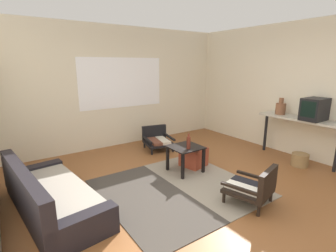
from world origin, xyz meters
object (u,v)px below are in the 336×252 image
at_px(couch, 49,197).
at_px(ottoman_orange, 194,157).
at_px(armchair_striped_foreground, 254,187).
at_px(glass_bottle, 189,142).
at_px(crt_television, 315,109).
at_px(wicker_basket, 300,160).
at_px(clay_vase, 281,108).
at_px(console_shelf, 300,123).
at_px(coffee_table, 185,152).
at_px(armchair_by_window, 157,139).

relative_size(couch, ottoman_orange, 5.00).
xyz_separation_m(armchair_striped_foreground, glass_bottle, (-0.12, 1.25, 0.32)).
xyz_separation_m(crt_television, wicker_basket, (-0.24, 0.02, -0.94)).
xyz_separation_m(couch, glass_bottle, (2.19, -0.13, 0.38)).
bearing_deg(crt_television, clay_vase, 89.73).
bearing_deg(couch, glass_bottle, -3.43).
distance_m(ottoman_orange, console_shelf, 2.18).
xyz_separation_m(coffee_table, armchair_by_window, (0.26, 1.35, -0.14)).
relative_size(console_shelf, glass_bottle, 5.78).
distance_m(armchair_by_window, console_shelf, 2.93).
relative_size(crt_television, glass_bottle, 1.81).
relative_size(coffee_table, armchair_by_window, 0.77).
xyz_separation_m(clay_vase, glass_bottle, (-2.22, 0.26, -0.41)).
height_order(couch, armchair_striped_foreground, couch).
relative_size(armchair_striped_foreground, clay_vase, 2.03).
xyz_separation_m(couch, coffee_table, (2.23, -0.01, 0.16)).
distance_m(ottoman_orange, clay_vase, 2.12).
distance_m(console_shelf, glass_bottle, 2.33).
bearing_deg(coffee_table, crt_television, -25.56).
bearing_deg(armchair_by_window, armchair_striped_foreground, -93.64).
bearing_deg(ottoman_orange, coffee_table, -158.25).
bearing_deg(couch, wicker_basket, -13.93).
bearing_deg(wicker_basket, glass_bottle, 155.44).
xyz_separation_m(coffee_table, crt_television, (2.18, -1.04, 0.70)).
distance_m(glass_bottle, wicker_basket, 2.22).
bearing_deg(crt_television, couch, 166.54).
relative_size(console_shelf, clay_vase, 4.56).
relative_size(coffee_table, armchair_striped_foreground, 0.78).
relative_size(clay_vase, wicker_basket, 1.14).
bearing_deg(clay_vase, console_shelf, -90.00).
bearing_deg(glass_bottle, coffee_table, 74.32).
xyz_separation_m(console_shelf, crt_television, (-0.00, -0.24, 0.30)).
distance_m(armchair_striped_foreground, ottoman_orange, 1.50).
distance_m(couch, console_shelf, 4.52).
xyz_separation_m(ottoman_orange, clay_vase, (1.90, -0.49, 0.81)).
bearing_deg(console_shelf, couch, 169.57).
bearing_deg(couch, armchair_by_window, 28.21).
distance_m(armchair_by_window, ottoman_orange, 1.23).
bearing_deg(ottoman_orange, armchair_striped_foreground, -97.72).
height_order(coffee_table, clay_vase, clay_vase).
height_order(coffee_table, console_shelf, console_shelf).
xyz_separation_m(armchair_by_window, console_shelf, (1.92, -2.15, 0.53)).
distance_m(crt_television, glass_bottle, 2.45).
relative_size(armchair_striped_foreground, crt_television, 1.42).
height_order(console_shelf, crt_television, crt_television).
distance_m(armchair_striped_foreground, glass_bottle, 1.29).
bearing_deg(clay_vase, armchair_striped_foreground, -154.68).
bearing_deg(wicker_basket, armchair_striped_foreground, -169.40).
bearing_deg(armchair_striped_foreground, coffee_table, 93.70).
height_order(ottoman_orange, console_shelf, console_shelf).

